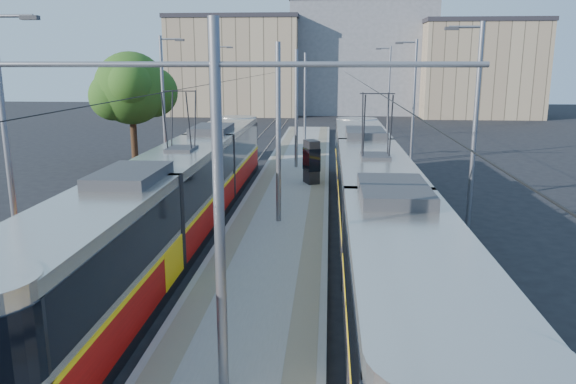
{
  "coord_description": "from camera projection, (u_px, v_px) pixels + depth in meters",
  "views": [
    {
      "loc": [
        1.97,
        -13.74,
        6.53
      ],
      "look_at": [
        0.41,
        7.53,
        1.6
      ],
      "focal_mm": 35.0,
      "sensor_mm": 36.0,
      "label": 1
    }
  ],
  "objects": [
    {
      "name": "catenary",
      "position": [
        289.0,
        104.0,
        27.7
      ],
      "size": [
        9.2,
        70.0,
        7.0
      ],
      "color": "slate",
      "rests_on": "platform"
    },
    {
      "name": "building_right",
      "position": [
        478.0,
        69.0,
        68.59
      ],
      "size": [
        14.28,
        10.2,
        11.57
      ],
      "color": "tan",
      "rests_on": "ground"
    },
    {
      "name": "ground",
      "position": [
        252.0,
        313.0,
        14.96
      ],
      "size": [
        160.0,
        160.0,
        0.0
      ],
      "primitive_type": "plane",
      "color": "black",
      "rests_on": "ground"
    },
    {
      "name": "track_arrow",
      "position": [
        71.0,
        367.0,
        12.3
      ],
      "size": [
        1.2,
        5.0,
        0.01
      ],
      "primitive_type": "cube",
      "color": "silver",
      "rests_on": "ground"
    },
    {
      "name": "tram_right",
      "position": [
        374.0,
        197.0,
        19.91
      ],
      "size": [
        2.43,
        29.48,
        5.5
      ],
      "color": "black",
      "rests_on": "ground"
    },
    {
      "name": "shelter",
      "position": [
        311.0,
        161.0,
        29.47
      ],
      "size": [
        0.97,
        1.19,
        2.28
      ],
      "rotation": [
        0.0,
        0.0,
        0.39
      ],
      "color": "black",
      "rests_on": "platform"
    },
    {
      "name": "tram_left",
      "position": [
        183.0,
        191.0,
        21.62
      ],
      "size": [
        2.43,
        28.12,
        5.5
      ],
      "color": "black",
      "rests_on": "ground"
    },
    {
      "name": "building_left",
      "position": [
        237.0,
        66.0,
        72.6
      ],
      "size": [
        16.32,
        12.24,
        12.21
      ],
      "color": "tan",
      "rests_on": "ground"
    },
    {
      "name": "rails",
      "position": [
        293.0,
        182.0,
        31.48
      ],
      "size": [
        8.71,
        70.0,
        0.03
      ],
      "color": "gray",
      "rests_on": "ground"
    },
    {
      "name": "platform",
      "position": [
        293.0,
        179.0,
        31.45
      ],
      "size": [
        4.0,
        50.0,
        0.3
      ],
      "primitive_type": "cube",
      "color": "gray",
      "rests_on": "ground"
    },
    {
      "name": "building_centre",
      "position": [
        360.0,
        57.0,
        75.1
      ],
      "size": [
        18.36,
        14.28,
        14.42
      ],
      "color": "gray",
      "rests_on": "ground"
    },
    {
      "name": "tree",
      "position": [
        137.0,
        89.0,
        35.16
      ],
      "size": [
        4.97,
        4.59,
        7.22
      ],
      "color": "#382314",
      "rests_on": "ground"
    },
    {
      "name": "street_lamps",
      "position": [
        297.0,
        102.0,
        34.43
      ],
      "size": [
        15.18,
        38.22,
        8.0
      ],
      "color": "slate",
      "rests_on": "ground"
    },
    {
      "name": "tactile_strip_left",
      "position": [
        267.0,
        176.0,
        31.52
      ],
      "size": [
        0.7,
        50.0,
        0.01
      ],
      "primitive_type": "cube",
      "color": "gray",
      "rests_on": "platform"
    },
    {
      "name": "tactile_strip_right",
      "position": [
        319.0,
        177.0,
        31.31
      ],
      "size": [
        0.7,
        50.0,
        0.01
      ],
      "primitive_type": "cube",
      "color": "gray",
      "rests_on": "platform"
    }
  ]
}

